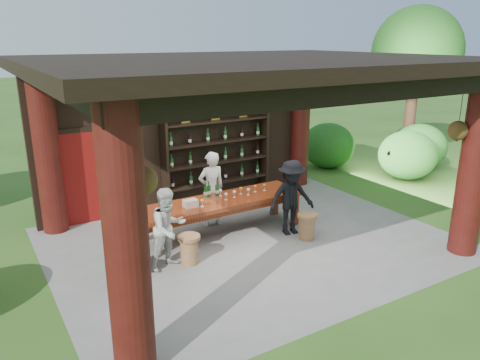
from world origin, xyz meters
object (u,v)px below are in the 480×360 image
stool_far_left (127,267)px  tasting_table (217,206)px  stool_near_right (307,226)px  host (211,189)px  stool_near_left (189,249)px  guest_man (291,198)px  guest_woman (169,228)px  napkin_basket (190,203)px  wine_shelf (217,153)px

stool_far_left → tasting_table: bearing=22.3°
stool_near_right → host: size_ratio=0.32×
stool_near_left → host: host is taller
stool_near_right → host: (-1.26, 1.63, 0.52)m
tasting_table → stool_far_left: tasting_table is taller
stool_far_left → guest_man: 3.50m
tasting_table → stool_far_left: size_ratio=7.24×
host → guest_man: (1.14, -1.25, -0.03)m
stool_near_left → guest_woman: bearing=169.6°
napkin_basket → stool_near_left: bearing=-117.6°
host → tasting_table: bearing=75.2°
stool_far_left → guest_woman: bearing=9.2°
host → guest_woman: 2.02m
stool_near_right → guest_woman: 2.83m
stool_near_left → wine_shelf: bearing=53.1°
napkin_basket → stool_far_left: bearing=-152.1°
guest_man → guest_woman: bearing=-170.8°
stool_near_right → guest_woman: guest_woman is taller
tasting_table → stool_near_left: tasting_table is taller
stool_near_left → guest_woman: (-0.34, 0.06, 0.44)m
stool_near_left → guest_man: guest_man is taller
tasting_table → stool_near_right: (1.43, -1.06, -0.36)m
wine_shelf → guest_man: wine_shelf is taller
guest_woman → napkin_basket: guest_woman is taller
guest_woman → guest_man: (2.67, 0.08, 0.05)m
guest_man → napkin_basket: size_ratio=5.90×
wine_shelf → guest_woman: (-2.35, -2.61, -0.48)m
stool_near_right → guest_man: 0.63m
host → guest_woman: size_ratio=1.11×
host → wine_shelf: bearing=-120.7°
tasting_table → guest_man: size_ratio=2.35×
napkin_basket → guest_woman: bearing=-137.1°
wine_shelf → stool_near_right: 3.09m
stool_far_left → napkin_basket: (1.53, 0.81, 0.56)m
stool_near_right → guest_man: (-0.11, 0.38, 0.49)m
stool_near_right → guest_woman: (-2.78, 0.31, 0.44)m
host → guest_man: host is taller
stool_near_right → host: 2.13m
stool_near_right → stool_far_left: bearing=177.2°
tasting_table → napkin_basket: 0.64m
wine_shelf → stool_far_left: bearing=-138.9°
stool_near_left → napkin_basket: size_ratio=2.02×
tasting_table → host: size_ratio=2.26×
stool_near_right → guest_woman: bearing=173.7°
stool_far_left → napkin_basket: size_ratio=1.91×
stool_near_left → stool_far_left: size_ratio=1.05×
stool_near_left → guest_man: bearing=3.4°
guest_woman → stool_near_right: bearing=-21.6°
tasting_table → host: 0.62m
wine_shelf → host: wine_shelf is taller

